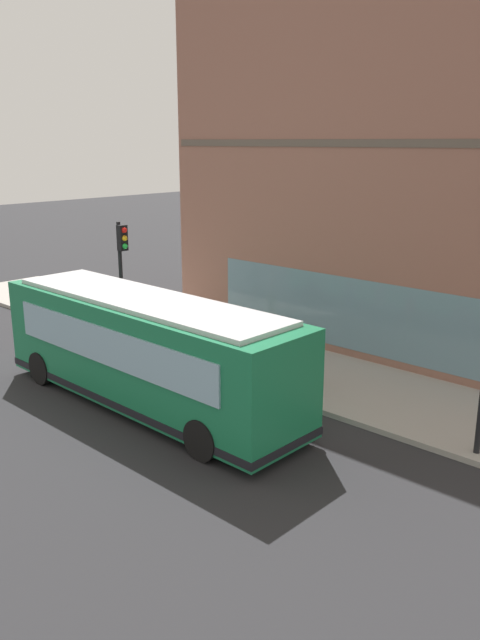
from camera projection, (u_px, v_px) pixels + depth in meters
name	position (u px, v px, depth m)	size (l,w,h in m)	color
ground	(216.00, 431.00, 16.22)	(120.00, 120.00, 0.00)	#262628
sidewalk_curb	(325.00, 379.00, 19.56)	(4.24, 40.00, 0.15)	#9E9991
building_corner	(426.00, 163.00, 21.81)	(6.91, 17.35, 12.73)	#8C5B4C
city_bus_nearside	(146.00, 352.00, 17.40)	(2.71, 10.07, 3.07)	#197247
traffic_light_down_block	(122.00, 258.00, 22.72)	(0.32, 0.49, 4.19)	black
pedestrian_near_building_entrance	(303.00, 355.00, 18.59)	(0.32, 0.32, 1.62)	#99994C
pedestrian_by_light_pole	(259.00, 344.00, 19.24)	(0.32, 0.32, 1.80)	black
pedestrian_walking_along_curb	(173.00, 314.00, 22.80)	(0.32, 0.32, 1.73)	#99994C
pedestrian_near_hydrant	(252.00, 333.00, 20.33)	(0.32, 0.32, 1.80)	silver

